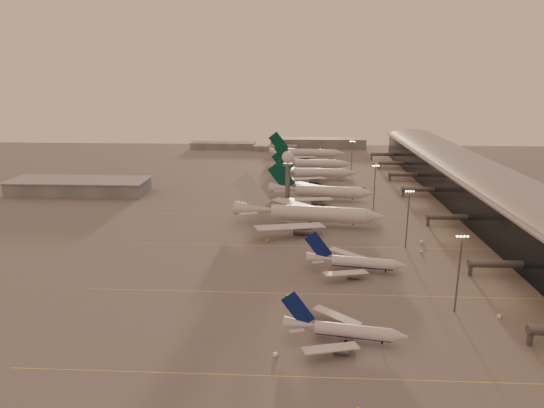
{
  "coord_description": "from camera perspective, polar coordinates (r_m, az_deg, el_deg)",
  "views": [
    {
      "loc": [
        9.46,
        -135.69,
        70.09
      ],
      "look_at": [
        -1.53,
        81.3,
        10.91
      ],
      "focal_mm": 32.0,
      "sensor_mm": 36.0,
      "label": 1
    }
  ],
  "objects": [
    {
      "name": "mast_d",
      "position": [
        342.56,
        9.36,
        5.57
      ],
      "size": [
        3.6,
        0.56,
        25.0
      ],
      "color": "#54575C",
      "rests_on": "ground"
    },
    {
      "name": "gsv_truck_c",
      "position": [
        207.61,
        -0.46,
        -4.2
      ],
      "size": [
        5.2,
        2.73,
        2.0
      ],
      "color": "yellow",
      "rests_on": "ground"
    },
    {
      "name": "greentail_d",
      "position": [
        406.28,
        4.11,
        5.84
      ],
      "size": [
        62.73,
        50.55,
        22.77
      ],
      "color": "silver",
      "rests_on": "ground"
    },
    {
      "name": "hangar",
      "position": [
        311.59,
        -21.74,
        1.95
      ],
      "size": [
        82.0,
        27.0,
        8.5
      ],
      "color": "slate",
      "rests_on": "ground"
    },
    {
      "name": "mast_c",
      "position": [
        255.31,
        11.97,
        2.15
      ],
      "size": [
        3.6,
        0.56,
        25.0
      ],
      "color": "#54575C",
      "rests_on": "ground"
    },
    {
      "name": "terminal",
      "position": [
        271.37,
        24.09,
        1.21
      ],
      "size": [
        57.0,
        362.0,
        23.04
      ],
      "color": "black",
      "rests_on": "ground"
    },
    {
      "name": "greentail_b",
      "position": [
        327.39,
        5.01,
        3.46
      ],
      "size": [
        56.41,
        45.58,
        20.5
      ],
      "color": "silver",
      "rests_on": "ground"
    },
    {
      "name": "distant_horizon",
      "position": [
        465.61,
        2.04,
        7.05
      ],
      "size": [
        165.0,
        37.5,
        9.0
      ],
      "color": "slate",
      "rests_on": "ground"
    },
    {
      "name": "greentail_c",
      "position": [
        360.76,
        4.87,
        4.57
      ],
      "size": [
        57.1,
        46.03,
        20.73
      ],
      "color": "silver",
      "rests_on": "ground"
    },
    {
      "name": "gsv_truck_d",
      "position": [
        269.3,
        -3.83,
        0.39
      ],
      "size": [
        4.1,
        6.48,
        2.46
      ],
      "color": "white",
      "rests_on": "ground"
    },
    {
      "name": "taxiway_markings",
      "position": [
        205.13,
        8.5,
        -4.92
      ],
      "size": [
        180.0,
        185.25,
        0.02
      ],
      "color": "#DAC94C",
      "rests_on": "ground"
    },
    {
      "name": "greentail_a",
      "position": [
        274.93,
        5.79,
        1.22
      ],
      "size": [
        59.79,
        47.99,
        21.78
      ],
      "color": "silver",
      "rests_on": "ground"
    },
    {
      "name": "gsv_tug_mid",
      "position": [
        158.48,
        1.93,
        -10.83
      ],
      "size": [
        3.66,
        3.43,
        0.9
      ],
      "color": "yellow",
      "rests_on": "ground"
    },
    {
      "name": "gsv_truck_b",
      "position": [
        204.3,
        17.22,
        -5.26
      ],
      "size": [
        4.74,
        2.0,
        1.87
      ],
      "color": "white",
      "rests_on": "ground"
    },
    {
      "name": "gsv_catering_a",
      "position": [
        160.6,
        25.28,
        -11.42
      ],
      "size": [
        5.18,
        3.07,
        3.97
      ],
      "color": "white",
      "rests_on": "ground"
    },
    {
      "name": "widebody_white",
      "position": [
        228.68,
        4.25,
        -1.51
      ],
      "size": [
        71.3,
        56.82,
        25.12
      ],
      "color": "silver",
      "rests_on": "ground"
    },
    {
      "name": "narrowbody_mid",
      "position": [
        179.86,
        9.76,
        -6.93
      ],
      "size": [
        36.51,
        28.93,
        14.33
      ],
      "color": "silver",
      "rests_on": "ground"
    },
    {
      "name": "mast_a",
      "position": [
        154.74,
        21.13,
        -7.2
      ],
      "size": [
        3.6,
        0.56,
        25.0
      ],
      "color": "#54575C",
      "rests_on": "ground"
    },
    {
      "name": "gsv_tug_hangar",
      "position": [
        310.32,
        10.76,
        1.99
      ],
      "size": [
        3.45,
        2.86,
        0.85
      ],
      "color": "white",
      "rests_on": "ground"
    },
    {
      "name": "gsv_catering_b",
      "position": [
        215.34,
        17.25,
        -3.83
      ],
      "size": [
        6.08,
        4.01,
        4.59
      ],
      "color": "white",
      "rests_on": "ground"
    },
    {
      "name": "radar_tower",
      "position": [
        260.41,
        1.87,
        4.35
      ],
      "size": [
        6.4,
        6.4,
        31.1
      ],
      "color": "#54575C",
      "rests_on": "ground"
    },
    {
      "name": "ground",
      "position": [
        153.01,
        -0.99,
        -12.03
      ],
      "size": [
        700.0,
        700.0,
        0.0
      ],
      "primitive_type": "plane",
      "color": "#605D5D",
      "rests_on": "ground"
    },
    {
      "name": "gsv_tug_far",
      "position": [
        240.22,
        1.82,
        -1.6
      ],
      "size": [
        3.65,
        4.36,
        1.07
      ],
      "color": "white",
      "rests_on": "ground"
    },
    {
      "name": "mast_b",
      "position": [
        203.99,
        15.68,
        -1.38
      ],
      "size": [
        3.6,
        0.56,
        25.0
      ],
      "color": "#54575C",
      "rests_on": "ground"
    },
    {
      "name": "narrowbody_near",
      "position": [
        135.85,
        8.47,
        -14.7
      ],
      "size": [
        33.72,
        26.71,
        13.25
      ],
      "color": "silver",
      "rests_on": "ground"
    },
    {
      "name": "gsv_truck_a",
      "position": [
        129.1,
        0.59,
        -17.11
      ],
      "size": [
        5.22,
        2.72,
        2.01
      ],
      "color": "white",
      "rests_on": "ground"
    }
  ]
}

